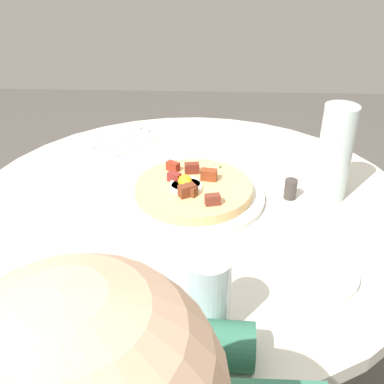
{
  "coord_description": "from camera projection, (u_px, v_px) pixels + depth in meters",
  "views": [
    {
      "loc": [
        0.04,
        -0.88,
        1.3
      ],
      "look_at": [
        0.0,
        0.01,
        0.78
      ],
      "focal_mm": 44.0,
      "sensor_mm": 36.0,
      "label": 1
    }
  ],
  "objects": [
    {
      "name": "dining_table",
      "position": [
        191.0,
        265.0,
        1.13
      ],
      "size": [
        1.0,
        1.0,
        0.76
      ],
      "color": "beige",
      "rests_on": "ground_plane"
    },
    {
      "name": "pizza_plate",
      "position": [
        193.0,
        196.0,
        1.05
      ],
      "size": [
        0.32,
        0.32,
        0.01
      ],
      "primitive_type": "cylinder",
      "color": "white",
      "rests_on": "dining_table"
    },
    {
      "name": "breakfast_pizza",
      "position": [
        193.0,
        189.0,
        1.04
      ],
      "size": [
        0.26,
        0.26,
        0.05
      ],
      "color": "#DCAF6F",
      "rests_on": "pizza_plate"
    },
    {
      "name": "bread_plate",
      "position": [
        314.0,
        273.0,
        0.83
      ],
      "size": [
        0.15,
        0.15,
        0.01
      ],
      "primitive_type": "cylinder",
      "color": "silver",
      "rests_on": "dining_table"
    },
    {
      "name": "napkin",
      "position": [
        121.0,
        139.0,
        1.32
      ],
      "size": [
        0.21,
        0.22,
        0.0
      ],
      "primitive_type": "cube",
      "rotation": [
        0.0,
        0.0,
        0.91
      ],
      "color": "white",
      "rests_on": "dining_table"
    },
    {
      "name": "fork",
      "position": [
        126.0,
        140.0,
        1.31
      ],
      "size": [
        0.12,
        0.15,
        0.0
      ],
      "primitive_type": "cube",
      "rotation": [
        0.0,
        0.0,
        0.91
      ],
      "color": "silver",
      "rests_on": "napkin"
    },
    {
      "name": "knife",
      "position": [
        117.0,
        136.0,
        1.33
      ],
      "size": [
        0.12,
        0.15,
        0.0
      ],
      "primitive_type": "cube",
      "rotation": [
        0.0,
        0.0,
        0.91
      ],
      "color": "silver",
      "rests_on": "napkin"
    },
    {
      "name": "water_glass",
      "position": [
        208.0,
        296.0,
        0.69
      ],
      "size": [
        0.07,
        0.07,
        0.13
      ],
      "primitive_type": "cylinder",
      "color": "silver",
      "rests_on": "dining_table"
    },
    {
      "name": "water_bottle",
      "position": [
        335.0,
        153.0,
        1.01
      ],
      "size": [
        0.07,
        0.07,
        0.21
      ],
      "primitive_type": "cylinder",
      "color": "silver",
      "rests_on": "dining_table"
    },
    {
      "name": "salt_shaker",
      "position": [
        328.0,
        151.0,
        1.2
      ],
      "size": [
        0.03,
        0.03,
        0.06
      ],
      "primitive_type": "cylinder",
      "color": "white",
      "rests_on": "dining_table"
    },
    {
      "name": "pepper_shaker",
      "position": [
        291.0,
        189.0,
        1.04
      ],
      "size": [
        0.03,
        0.03,
        0.05
      ],
      "primitive_type": "cylinder",
      "color": "#3F3833",
      "rests_on": "dining_table"
    }
  ]
}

